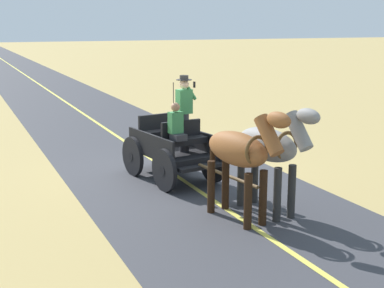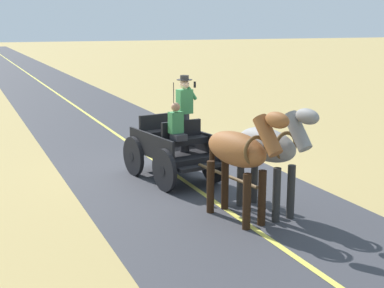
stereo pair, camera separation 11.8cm
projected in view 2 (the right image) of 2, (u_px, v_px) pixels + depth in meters
The scene contains 6 objects.
ground_plane at pixel (170, 171), 13.62m from camera, with size 200.00×200.00×0.00m, color tan.
road_surface at pixel (170, 171), 13.62m from camera, with size 5.21×160.00×0.01m, color #38383D.
road_centre_stripe at pixel (170, 171), 13.62m from camera, with size 0.12×160.00×0.00m, color #DBCC4C.
horse_drawn_carriage at pixel (174, 146), 12.75m from camera, with size 1.77×4.51×2.50m.
horse_near_side at pixel (270, 148), 10.33m from camera, with size 0.81×2.15×2.21m.
horse_off_side at pixel (240, 153), 9.95m from camera, with size 0.86×2.15×2.21m.
Camera 2 is at (4.69, 12.29, 3.66)m, focal length 50.47 mm.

